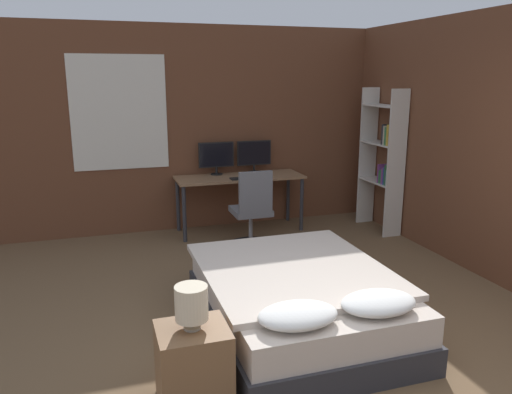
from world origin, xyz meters
name	(u,v)px	position (x,y,z in m)	size (l,w,h in m)	color
wall_back	(225,128)	(-0.02, 4.31, 1.35)	(12.00, 0.08, 2.70)	brown
wall_side_right	(507,150)	(2.07, 1.50, 1.35)	(0.06, 12.00, 2.70)	brown
bed	(298,300)	(-0.22, 1.18, 0.26)	(1.48, 1.96, 0.58)	#2D2D33
nightstand	(194,367)	(-1.23, 0.48, 0.26)	(0.45, 0.40, 0.53)	brown
bedside_lamp	(191,303)	(-1.23, 0.48, 0.70)	(0.21, 0.21, 0.28)	gray
desk	(240,183)	(0.07, 3.94, 0.67)	(1.69, 0.60, 0.75)	#846042
monitor_left	(216,156)	(-0.20, 4.14, 1.00)	(0.48, 0.16, 0.44)	black
monitor_right	(254,154)	(0.34, 4.14, 1.00)	(0.48, 0.16, 0.44)	black
keyboard	(244,178)	(0.07, 3.74, 0.76)	(0.35, 0.13, 0.02)	black
computer_mouse	(263,176)	(0.33, 3.74, 0.77)	(0.07, 0.05, 0.04)	black
office_chair	(252,217)	(0.02, 3.22, 0.39)	(0.52, 0.52, 0.97)	black
bookshelf	(385,155)	(1.89, 3.35, 1.03)	(0.26, 0.73, 1.90)	beige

